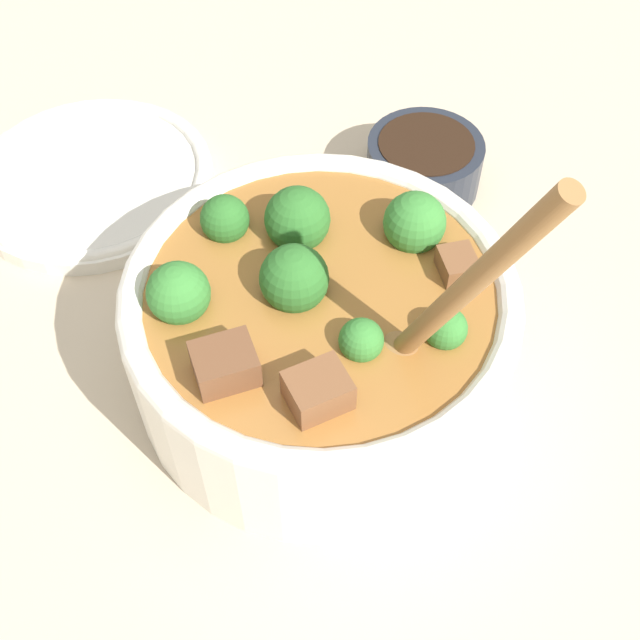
# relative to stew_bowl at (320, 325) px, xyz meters

# --- Properties ---
(ground_plane) EXTENTS (4.00, 4.00, 0.00)m
(ground_plane) POSITION_rel_stew_bowl_xyz_m (-0.00, 0.00, -0.05)
(ground_plane) COLOR #C6B293
(stew_bowl) EXTENTS (0.24, 0.24, 0.24)m
(stew_bowl) POSITION_rel_stew_bowl_xyz_m (0.00, 0.00, 0.00)
(stew_bowl) COLOR white
(stew_bowl) RESTS_ON ground_plane
(condiment_bowl) EXTENTS (0.09, 0.09, 0.04)m
(condiment_bowl) POSITION_rel_stew_bowl_xyz_m (0.03, -0.20, -0.03)
(condiment_bowl) COLOR #232833
(condiment_bowl) RESTS_ON ground_plane
(empty_plate) EXTENTS (0.19, 0.19, 0.02)m
(empty_plate) POSITION_rel_stew_bowl_xyz_m (0.25, -0.05, -0.05)
(empty_plate) COLOR silver
(empty_plate) RESTS_ON ground_plane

